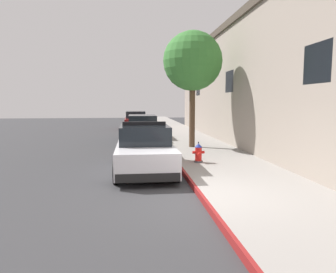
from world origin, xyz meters
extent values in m
cube|color=#353538|center=(-4.35, 10.00, -0.10)|extent=(34.21, 60.00, 0.20)
cube|color=gray|center=(1.65, 10.00, 0.08)|extent=(3.30, 60.00, 0.16)
cube|color=maroon|center=(-0.04, 10.00, 0.08)|extent=(0.08, 60.00, 0.16)
cube|color=gray|center=(7.20, 8.50, 3.09)|extent=(7.80, 27.32, 6.18)
cube|color=#473D33|center=(7.20, 8.50, 6.36)|extent=(8.04, 27.56, 0.36)
cube|color=black|center=(3.33, 0.85, 3.40)|extent=(0.06, 1.30, 1.10)
cube|color=black|center=(3.33, 8.50, 3.40)|extent=(0.06, 1.30, 1.10)
cube|color=black|center=(3.33, 16.15, 3.40)|extent=(0.06, 1.30, 1.10)
cube|color=white|center=(-1.27, 3.41, 0.58)|extent=(1.84, 4.80, 0.76)
cube|color=black|center=(-1.27, 3.56, 1.26)|extent=(1.64, 2.50, 0.60)
cube|color=black|center=(-1.27, 1.07, 0.32)|extent=(1.76, 0.16, 0.24)
cube|color=black|center=(-1.27, 5.75, 0.32)|extent=(1.76, 0.16, 0.24)
cylinder|color=black|center=(-2.13, 5.11, 0.32)|extent=(0.22, 0.64, 0.64)
cylinder|color=black|center=(-0.41, 5.11, 0.32)|extent=(0.22, 0.64, 0.64)
cylinder|color=black|center=(-2.13, 1.71, 0.32)|extent=(0.22, 0.64, 0.64)
cylinder|color=black|center=(-0.41, 1.71, 0.32)|extent=(0.22, 0.64, 0.64)
cube|color=black|center=(-1.27, 3.51, 1.62)|extent=(1.48, 0.20, 0.12)
cube|color=red|center=(-1.62, 3.51, 1.62)|extent=(0.44, 0.18, 0.11)
cube|color=#1E33E0|center=(-0.92, 3.51, 1.62)|extent=(0.44, 0.18, 0.11)
cube|color=black|center=(-1.07, 11.77, 0.58)|extent=(1.84, 4.80, 0.76)
cube|color=black|center=(-1.07, 11.92, 1.26)|extent=(1.64, 2.50, 0.60)
cube|color=black|center=(-1.07, 9.43, 0.32)|extent=(1.76, 0.16, 0.24)
cube|color=black|center=(-1.07, 14.11, 0.32)|extent=(1.76, 0.16, 0.24)
cylinder|color=black|center=(-1.93, 13.47, 0.32)|extent=(0.22, 0.64, 0.64)
cylinder|color=black|center=(-0.21, 13.47, 0.32)|extent=(0.22, 0.64, 0.64)
cylinder|color=black|center=(-1.93, 10.07, 0.32)|extent=(0.22, 0.64, 0.64)
cylinder|color=black|center=(-0.21, 10.07, 0.32)|extent=(0.22, 0.64, 0.64)
cube|color=maroon|center=(-1.40, 20.19, 0.58)|extent=(1.84, 4.80, 0.76)
cube|color=black|center=(-1.40, 20.34, 1.26)|extent=(1.64, 2.50, 0.60)
cube|color=black|center=(-1.40, 17.85, 0.32)|extent=(1.76, 0.16, 0.24)
cube|color=black|center=(-1.40, 22.53, 0.32)|extent=(1.76, 0.16, 0.24)
cylinder|color=black|center=(-2.26, 21.89, 0.32)|extent=(0.22, 0.64, 0.64)
cylinder|color=black|center=(-0.54, 21.89, 0.32)|extent=(0.22, 0.64, 0.64)
cylinder|color=black|center=(-2.26, 18.49, 0.32)|extent=(0.22, 0.64, 0.64)
cylinder|color=black|center=(-0.54, 18.49, 0.32)|extent=(0.22, 0.64, 0.64)
cylinder|color=#4C4C51|center=(0.71, 3.79, 0.19)|extent=(0.32, 0.32, 0.06)
cylinder|color=red|center=(0.71, 3.79, 0.47)|extent=(0.24, 0.24, 0.50)
cone|color=navy|center=(0.71, 3.79, 0.79)|extent=(0.28, 0.28, 0.14)
cylinder|color=#4C4C51|center=(0.71, 3.79, 0.89)|extent=(0.05, 0.05, 0.06)
cylinder|color=red|center=(0.54, 3.79, 0.53)|extent=(0.10, 0.10, 0.10)
cylinder|color=red|center=(0.88, 3.79, 0.53)|extent=(0.10, 0.10, 0.10)
cylinder|color=red|center=(0.71, 3.61, 0.48)|extent=(0.13, 0.12, 0.13)
cylinder|color=brown|center=(1.23, 7.73, 1.74)|extent=(0.28, 0.28, 3.15)
sphere|color=#387A33|center=(1.23, 7.73, 4.31)|extent=(2.84, 2.84, 2.84)
camera|label=1|loc=(-1.66, -7.16, 2.35)|focal=33.15mm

